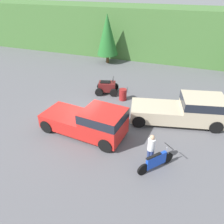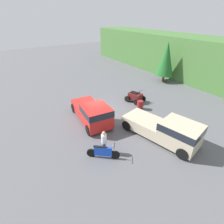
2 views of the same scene
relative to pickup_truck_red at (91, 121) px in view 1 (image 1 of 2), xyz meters
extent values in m
plane|color=#5B5B60|center=(-1.35, 1.29, -0.97)|extent=(80.00, 80.00, 0.00)
cube|color=#477538|center=(-1.35, 17.29, 1.78)|extent=(44.00, 6.00, 5.50)
cylinder|color=brown|center=(-3.89, 12.85, -0.51)|extent=(0.31, 0.31, 0.93)
cone|color=#236628|center=(-3.89, 12.85, 2.06)|extent=(2.27, 2.27, 4.22)
cube|color=red|center=(0.84, -0.09, 0.07)|extent=(2.48, 2.24, 1.63)
cube|color=#1E232D|center=(0.84, -0.09, 0.60)|extent=(2.50, 2.27, 0.52)
cube|color=red|center=(-1.68, 0.17, -0.33)|extent=(2.98, 2.30, 0.85)
cylinder|color=black|center=(1.54, 0.77, -0.57)|extent=(0.84, 0.36, 0.82)
cylinder|color=black|center=(1.35, -1.07, -0.57)|extent=(0.84, 0.36, 0.82)
cylinder|color=black|center=(-2.44, 1.18, -0.57)|extent=(0.84, 0.36, 0.82)
cylinder|color=black|center=(-2.63, -0.66, -0.57)|extent=(0.84, 0.36, 0.82)
cube|color=beige|center=(6.04, 3.53, 0.07)|extent=(2.94, 2.53, 1.63)
cube|color=#1E232D|center=(6.04, 3.53, 0.60)|extent=(2.96, 2.56, 0.52)
cube|color=beige|center=(3.27, 2.90, -0.33)|extent=(3.49, 2.66, 0.85)
cylinder|color=black|center=(6.57, 4.59, -0.57)|extent=(0.86, 0.45, 0.82)
cylinder|color=black|center=(6.97, 2.79, -0.57)|extent=(0.86, 0.45, 0.82)
cylinder|color=black|center=(2.05, 3.58, -0.57)|extent=(0.86, 0.45, 0.82)
cylinder|color=black|center=(2.46, 1.77, -0.57)|extent=(0.86, 0.45, 0.82)
cylinder|color=black|center=(4.60, -0.83, -0.66)|extent=(0.47, 0.54, 0.62)
cylinder|color=black|center=(3.61, -2.02, -0.66)|extent=(0.47, 0.54, 0.62)
cube|color=blue|center=(4.11, -1.43, -0.45)|extent=(0.86, 0.99, 0.67)
cylinder|color=#B7B7BC|center=(4.57, -0.87, -0.27)|extent=(0.23, 0.26, 0.77)
cylinder|color=black|center=(4.57, -0.87, 0.13)|extent=(0.48, 0.41, 0.04)
cube|color=black|center=(3.98, -1.58, -0.09)|extent=(0.65, 0.74, 0.06)
cylinder|color=black|center=(-0.73, 6.32, -0.66)|extent=(0.66, 0.37, 0.62)
cylinder|color=black|center=(-0.43, 5.22, -0.66)|extent=(0.66, 0.37, 0.62)
cylinder|color=black|center=(-1.88, 6.01, -0.66)|extent=(0.66, 0.37, 0.62)
cylinder|color=black|center=(-1.58, 4.91, -0.66)|extent=(0.66, 0.37, 0.62)
cube|color=#5B1919|center=(-1.16, 5.62, -0.39)|extent=(1.51, 1.19, 0.70)
cylinder|color=black|center=(-0.68, 5.74, 0.13)|extent=(0.06, 0.06, 0.35)
cylinder|color=black|center=(-0.68, 5.74, 0.31)|extent=(0.31, 1.04, 0.04)
cube|color=black|center=(-1.29, 5.58, 0.00)|extent=(0.87, 0.68, 0.08)
cylinder|color=navy|center=(3.68, -1.09, -0.54)|extent=(0.25, 0.25, 0.86)
cylinder|color=navy|center=(3.84, -1.20, -0.54)|extent=(0.25, 0.25, 0.86)
cylinder|color=white|center=(3.76, -1.14, 0.21)|extent=(0.50, 0.50, 0.65)
sphere|color=tan|center=(3.76, -1.14, 0.65)|extent=(0.32, 0.32, 0.23)
cube|color=black|center=(-3.06, 2.04, -0.96)|extent=(0.42, 0.42, 0.03)
cone|color=orange|center=(-3.06, 2.04, -0.70)|extent=(0.32, 0.32, 0.55)
cylinder|color=maroon|center=(0.42, 4.93, -0.53)|extent=(0.58, 0.58, 0.88)
camera|label=1|loc=(4.77, -9.49, 7.01)|focal=35.00mm
camera|label=2|loc=(11.48, -5.57, 7.28)|focal=28.00mm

